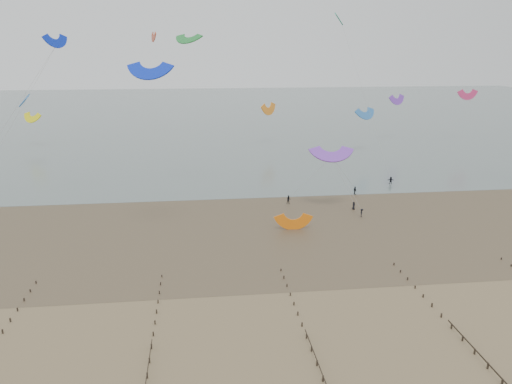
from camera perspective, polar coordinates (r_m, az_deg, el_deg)
ground at (r=66.32m, az=1.11°, el=-13.62°), size 500.00×500.00×0.00m
sea_and_shore at (r=97.19m, az=-4.03°, el=-3.58°), size 500.00×665.00×0.03m
kitesurfers at (r=112.83m, az=7.90°, el=-0.36°), size 101.40×24.20×1.90m
grounded_kite at (r=94.05m, az=4.28°, el=-4.29°), size 6.29×5.03×3.32m
kites_airborne at (r=147.24m, az=-2.01°, el=11.11°), size 238.32×122.93×38.13m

